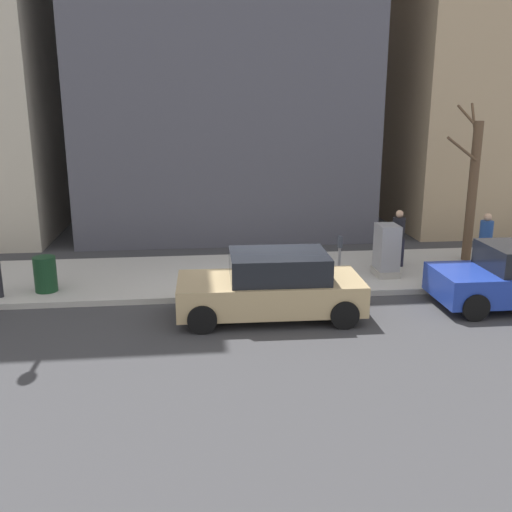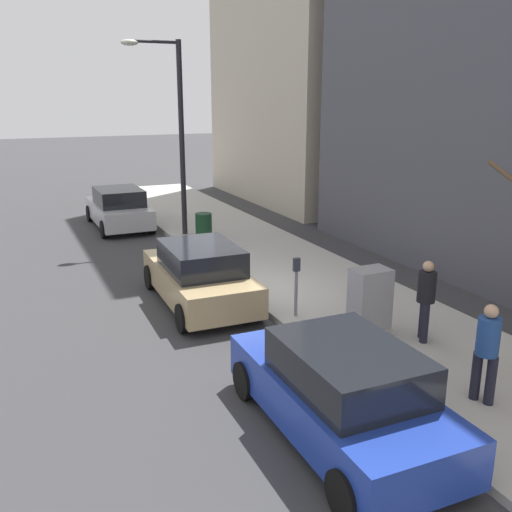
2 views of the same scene
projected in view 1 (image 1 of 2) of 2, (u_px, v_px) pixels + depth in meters
ground_plane at (265, 300)px, 14.31m from camera, size 120.00×120.00×0.00m
sidewalk at (256, 274)px, 16.21m from camera, size 4.00×36.00×0.15m
parked_car_tan at (272, 286)px, 13.05m from camera, size 2.00×4.24×1.52m
parking_meter at (339, 256)px, 14.70m from camera, size 0.14×0.10×1.35m
utility_box at (387, 251)px, 15.72m from camera, size 0.83×0.61×1.43m
bare_tree at (472, 187)px, 16.91m from camera, size 1.66×1.46×4.65m
trash_bin at (45, 274)px, 14.43m from camera, size 0.56×0.56×0.90m
pedestrian_near_meter at (486, 238)px, 16.11m from camera, size 0.36×0.38×1.66m
pedestrian_midblock at (398, 235)px, 16.56m from camera, size 0.36×0.36×1.66m
office_tower_left at (502, 41)px, 23.68m from camera, size 9.99×9.99×14.58m
office_block_center at (219, 28)px, 22.53m from camera, size 10.40×10.40×15.28m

